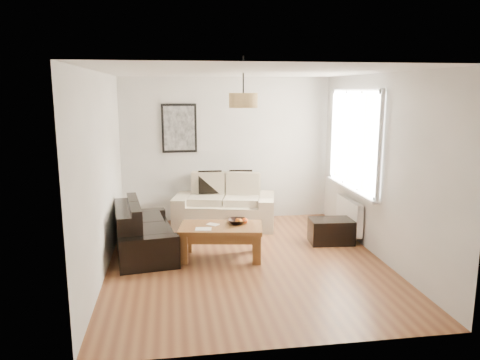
{
  "coord_description": "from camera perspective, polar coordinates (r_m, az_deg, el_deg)",
  "views": [
    {
      "loc": [
        -1.01,
        -6.06,
        2.37
      ],
      "look_at": [
        0.0,
        0.6,
        1.05
      ],
      "focal_mm": 34.44,
      "sensor_mm": 36.0,
      "label": 1
    }
  ],
  "objects": [
    {
      "name": "fruit_bowl",
      "position": [
        6.67,
        -0.38,
        -5.13
      ],
      "size": [
        0.32,
        0.32,
        0.07
      ],
      "primitive_type": "imported",
      "rotation": [
        0.0,
        0.0,
        -0.19
      ],
      "color": "black",
      "rests_on": "coffee_table"
    },
    {
      "name": "cushion_left",
      "position": [
        8.24,
        -3.73,
        -0.28
      ],
      "size": [
        0.42,
        0.14,
        0.42
      ],
      "primitive_type": "cube",
      "rotation": [
        0.0,
        0.0,
        -0.02
      ],
      "color": "black",
      "rests_on": "loveseat_cream"
    },
    {
      "name": "sofa_leather",
      "position": [
        6.96,
        -11.78,
        -6.0
      ],
      "size": [
        1.02,
        1.73,
        0.71
      ],
      "primitive_type": null,
      "rotation": [
        0.0,
        0.0,
        1.71
      ],
      "color": "black",
      "rests_on": "floor"
    },
    {
      "name": "wall_front",
      "position": [
        4.08,
        6.01,
        -4.19
      ],
      "size": [
        3.8,
        0.04,
        2.6
      ],
      "primitive_type": null,
      "color": "silver",
      "rests_on": "floor"
    },
    {
      "name": "papers",
      "position": [
        6.43,
        -4.56,
        -6.06
      ],
      "size": [
        0.24,
        0.18,
        0.01
      ],
      "primitive_type": "cube",
      "rotation": [
        0.0,
        0.0,
        -0.13
      ],
      "color": "silver",
      "rests_on": "coffee_table"
    },
    {
      "name": "ottoman",
      "position": [
        7.41,
        11.23,
        -6.22
      ],
      "size": [
        0.7,
        0.48,
        0.38
      ],
      "primitive_type": "cube",
      "rotation": [
        0.0,
        0.0,
        -0.08
      ],
      "color": "black",
      "rests_on": "floor"
    },
    {
      "name": "poster",
      "position": [
        8.3,
        -7.54,
        6.37
      ],
      "size": [
        0.62,
        0.04,
        0.87
      ],
      "primitive_type": null,
      "color": "black",
      "rests_on": "wall_back"
    },
    {
      "name": "wall_right",
      "position": [
        6.8,
        16.83,
        1.56
      ],
      "size": [
        0.04,
        4.5,
        2.6
      ],
      "primitive_type": null,
      "color": "silver",
      "rests_on": "floor"
    },
    {
      "name": "orange_b",
      "position": [
        6.66,
        0.62,
        -5.08
      ],
      "size": [
        0.09,
        0.09,
        0.09
      ],
      "primitive_type": "sphere",
      "rotation": [
        0.0,
        0.0,
        0.12
      ],
      "color": "#DC4A12",
      "rests_on": "fruit_bowl"
    },
    {
      "name": "loveseat_cream",
      "position": [
        8.12,
        -1.9,
        -2.72
      ],
      "size": [
        1.91,
        1.32,
        0.86
      ],
      "primitive_type": null,
      "rotation": [
        0.0,
        0.0,
        -0.23
      ],
      "color": "beige",
      "rests_on": "floor"
    },
    {
      "name": "radiator",
      "position": [
        7.68,
        13.36,
        -4.23
      ],
      "size": [
        0.1,
        0.9,
        0.52
      ],
      "primitive_type": "cube",
      "color": "white",
      "rests_on": "wall_right"
    },
    {
      "name": "wall_left",
      "position": [
        6.21,
        -16.73,
        0.7
      ],
      "size": [
        0.04,
        4.5,
        2.6
      ],
      "primitive_type": null,
      "color": "silver",
      "rests_on": "floor"
    },
    {
      "name": "window_bay",
      "position": [
        7.47,
        14.07,
        4.85
      ],
      "size": [
        0.14,
        1.9,
        1.6
      ],
      "primitive_type": null,
      "color": "white",
      "rests_on": "wall_right"
    },
    {
      "name": "cushion_right",
      "position": [
        8.3,
        0.1,
        -0.18
      ],
      "size": [
        0.42,
        0.17,
        0.41
      ],
      "primitive_type": "cube",
      "rotation": [
        0.0,
        0.0,
        -0.1
      ],
      "color": "black",
      "rests_on": "loveseat_cream"
    },
    {
      "name": "pendant_shade",
      "position": [
        6.44,
        0.41,
        9.85
      ],
      "size": [
        0.4,
        0.4,
        0.2
      ],
      "primitive_type": "cylinder",
      "color": "tan",
      "rests_on": "ceiling"
    },
    {
      "name": "ceiling",
      "position": [
        6.14,
        0.86,
        13.24
      ],
      "size": [
        3.8,
        4.5,
        0.0
      ],
      "primitive_type": null,
      "color": "white",
      "rests_on": "floor"
    },
    {
      "name": "coffee_table",
      "position": [
        6.64,
        -2.37,
        -7.64
      ],
      "size": [
        1.25,
        0.81,
        0.47
      ],
      "primitive_type": null,
      "rotation": [
        0.0,
        0.0,
        -0.16
      ],
      "color": "brown",
      "rests_on": "floor"
    },
    {
      "name": "floor",
      "position": [
        6.58,
        0.79,
        -10.02
      ],
      "size": [
        4.5,
        4.5,
        0.0
      ],
      "primitive_type": "plane",
      "color": "brown",
      "rests_on": "ground"
    },
    {
      "name": "orange_a",
      "position": [
        6.63,
        -0.02,
        -5.16
      ],
      "size": [
        0.08,
        0.08,
        0.08
      ],
      "primitive_type": "sphere",
      "rotation": [
        0.0,
        0.0,
        -0.0
      ],
      "color": "orange",
      "rests_on": "fruit_bowl"
    },
    {
      "name": "orange_c",
      "position": [
        6.66,
        -0.29,
        -5.08
      ],
      "size": [
        0.09,
        0.09,
        0.07
      ],
      "primitive_type": "sphere",
      "rotation": [
        0.0,
        0.0,
        0.32
      ],
      "color": "orange",
      "rests_on": "fruit_bowl"
    },
    {
      "name": "wall_back",
      "position": [
        8.43,
        -1.68,
        3.81
      ],
      "size": [
        3.8,
        0.04,
        2.6
      ],
      "primitive_type": null,
      "color": "silver",
      "rests_on": "floor"
    }
  ]
}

